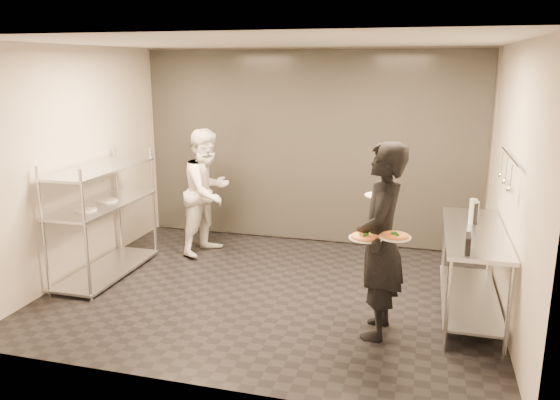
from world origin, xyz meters
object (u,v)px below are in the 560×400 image
(chef, at_px, (208,192))
(bottle_dark, at_px, (475,214))
(waiter, at_px, (381,241))
(salad_plate, at_px, (380,194))
(pizza_plate_near, at_px, (366,237))
(prep_counter, at_px, (473,258))
(bottle_clear, at_px, (477,209))
(pass_rack, at_px, (103,215))
(bottle_green, at_px, (473,211))
(pizza_plate_far, at_px, (395,236))
(pos_monitor, at_px, (468,244))

(chef, xyz_separation_m, bottle_dark, (3.41, -0.86, 0.17))
(waiter, height_order, salad_plate, waiter)
(pizza_plate_near, bearing_deg, prep_counter, 40.13)
(pizza_plate_near, height_order, salad_plate, salad_plate)
(bottle_clear, bearing_deg, bottle_dark, -97.77)
(pass_rack, relative_size, bottle_green, 5.91)
(salad_plate, height_order, bottle_dark, salad_plate)
(waiter, distance_m, pizza_plate_far, 0.33)
(bottle_green, distance_m, bottle_clear, 0.32)
(bottle_dark, bearing_deg, chef, 165.90)
(waiter, relative_size, chef, 1.09)
(salad_plate, relative_size, bottle_dark, 1.35)
(prep_counter, xyz_separation_m, waiter, (-0.90, -0.70, 0.32))
(chef, bearing_deg, prep_counter, -91.19)
(bottle_green, bearing_deg, pizza_plate_far, -121.45)
(pizza_plate_near, bearing_deg, waiter, 53.28)
(pizza_plate_far, bearing_deg, pass_rack, 165.16)
(prep_counter, height_order, bottle_green, bottle_green)
(pos_monitor, xyz_separation_m, bottle_clear, (0.17, 1.28, 0.01))
(pizza_plate_near, distance_m, salad_plate, 0.59)
(prep_counter, bearing_deg, salad_plate, -159.50)
(bottle_clear, bearing_deg, pass_rack, -172.59)
(waiter, relative_size, pizza_plate_near, 6.09)
(pos_monitor, relative_size, bottle_clear, 1.29)
(pizza_plate_near, height_order, bottle_clear, bottle_clear)
(salad_plate, bearing_deg, pass_rack, 174.05)
(waiter, distance_m, bottle_green, 1.30)
(bottle_green, bearing_deg, bottle_clear, 78.25)
(bottle_green, bearing_deg, waiter, -132.84)
(pizza_plate_far, bearing_deg, salad_plate, 108.10)
(pass_rack, distance_m, salad_plate, 3.44)
(chef, distance_m, pizza_plate_far, 3.36)
(pos_monitor, bearing_deg, pizza_plate_near, -168.24)
(chef, height_order, bottle_dark, chef)
(salad_plate, xyz_separation_m, pos_monitor, (0.83, -0.36, -0.33))
(pizza_plate_far, relative_size, bottle_clear, 1.64)
(salad_plate, bearing_deg, pizza_plate_near, -98.25)
(pass_rack, bearing_deg, pizza_plate_near, -14.57)
(prep_counter, relative_size, pizza_plate_near, 5.79)
(waiter, height_order, bottle_dark, waiter)
(pizza_plate_near, xyz_separation_m, pizza_plate_far, (0.27, -0.09, 0.06))
(pizza_plate_far, distance_m, pos_monitor, 0.68)
(bottle_green, bearing_deg, salad_plate, -146.86)
(prep_counter, bearing_deg, waiter, -142.24)
(prep_counter, bearing_deg, pos_monitor, -99.50)
(pizza_plate_near, xyz_separation_m, salad_plate, (0.07, 0.51, 0.30))
(salad_plate, bearing_deg, bottle_dark, 32.22)
(chef, relative_size, salad_plate, 5.69)
(pizza_plate_near, height_order, bottle_green, bottle_green)
(pos_monitor, relative_size, bottle_dark, 0.98)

